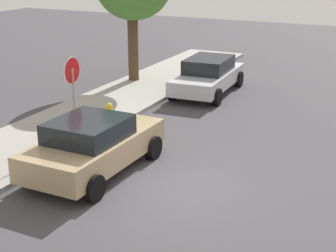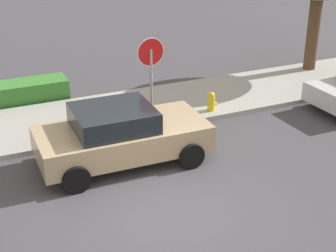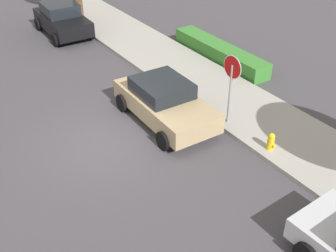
{
  "view_description": "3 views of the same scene",
  "coord_description": "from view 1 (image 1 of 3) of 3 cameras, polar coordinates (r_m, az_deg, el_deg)",
  "views": [
    {
      "loc": [
        -10.16,
        -4.74,
        5.38
      ],
      "look_at": [
        0.62,
        0.46,
        1.26
      ],
      "focal_mm": 55.0,
      "sensor_mm": 36.0,
      "label": 1
    },
    {
      "loc": [
        -3.65,
        -8.44,
        6.1
      ],
      "look_at": [
        0.84,
        1.54,
        1.06
      ],
      "focal_mm": 55.0,
      "sensor_mm": 36.0,
      "label": 2
    },
    {
      "loc": [
        10.28,
        -4.63,
        7.87
      ],
      "look_at": [
        1.55,
        1.21,
        1.01
      ],
      "focal_mm": 45.0,
      "sensor_mm": 36.0,
      "label": 3
    }
  ],
  "objects": [
    {
      "name": "parked_car_tan",
      "position": [
        13.05,
        -8.27,
        -2.06
      ],
      "size": [
        4.14,
        2.15,
        1.45
      ],
      "color": "tan",
      "rests_on": "ground_plane"
    },
    {
      "name": "parked_car_silver",
      "position": [
        20.28,
        4.45,
        5.63
      ],
      "size": [
        4.41,
        2.12,
        1.41
      ],
      "color": "silver",
      "rests_on": "ground_plane"
    },
    {
      "name": "ground_plane",
      "position": [
        12.44,
        0.67,
        -6.66
      ],
      "size": [
        60.0,
        60.0,
        0.0
      ],
      "primitive_type": "plane",
      "color": "#423F44"
    },
    {
      "name": "stop_sign",
      "position": [
        14.78,
        -10.49,
        4.5
      ],
      "size": [
        0.78,
        0.08,
        2.57
      ],
      "color": "gray",
      "rests_on": "ground_plane"
    },
    {
      "name": "sidewalk_curb",
      "position": [
        15.01,
        -16.7,
        -2.59
      ],
      "size": [
        32.0,
        3.04,
        0.14
      ],
      "primitive_type": "cube",
      "color": "#9E9B93",
      "rests_on": "ground_plane"
    },
    {
      "name": "fire_hydrant",
      "position": [
        16.73,
        -6.52,
        1.38
      ],
      "size": [
        0.3,
        0.22,
        0.72
      ],
      "color": "gold",
      "rests_on": "ground_plane"
    }
  ]
}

